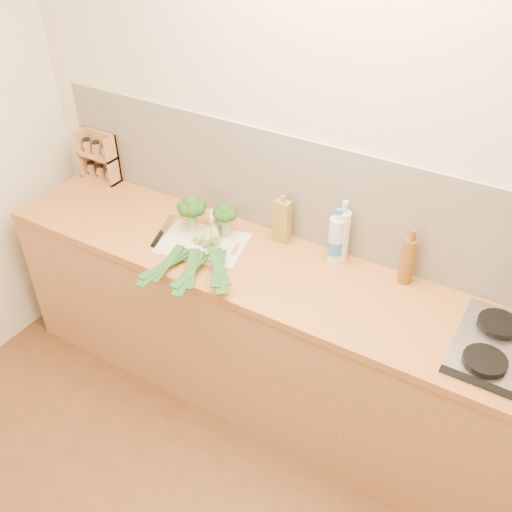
# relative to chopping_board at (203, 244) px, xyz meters

# --- Properties ---
(room_shell) EXTENTS (3.50, 3.50, 3.50)m
(room_shell) POSITION_rel_chopping_board_xyz_m (0.52, 0.31, 0.26)
(room_shell) COLOR beige
(room_shell) RESTS_ON ground
(counter) EXTENTS (3.20, 0.62, 0.90)m
(counter) POSITION_rel_chopping_board_xyz_m (0.52, 0.02, -0.46)
(counter) COLOR #A57A45
(counter) RESTS_ON ground
(chopping_board) EXTENTS (0.48, 0.39, 0.01)m
(chopping_board) POSITION_rel_chopping_board_xyz_m (0.00, 0.00, 0.00)
(chopping_board) COLOR silver
(chopping_board) RESTS_ON counter
(broccoli_left) EXTENTS (0.15, 0.15, 0.20)m
(broccoli_left) POSITION_rel_chopping_board_xyz_m (-0.11, 0.07, 0.14)
(broccoli_left) COLOR #98B96C
(broccoli_left) RESTS_ON chopping_board
(broccoli_right) EXTENTS (0.13, 0.13, 0.18)m
(broccoli_right) POSITION_rel_chopping_board_xyz_m (0.06, 0.11, 0.13)
(broccoli_right) COLOR #98B96C
(broccoli_right) RESTS_ON chopping_board
(leek_front) EXTENTS (0.11, 0.70, 0.04)m
(leek_front) POSITION_rel_chopping_board_xyz_m (-0.02, -0.02, 0.03)
(leek_front) COLOR white
(leek_front) RESTS_ON chopping_board
(leek_mid) EXTENTS (0.25, 0.66, 0.04)m
(leek_mid) POSITION_rel_chopping_board_xyz_m (0.04, -0.04, 0.05)
(leek_mid) COLOR white
(leek_mid) RESTS_ON chopping_board
(leek_back) EXTENTS (0.45, 0.56, 0.04)m
(leek_back) POSITION_rel_chopping_board_xyz_m (0.09, -0.02, 0.07)
(leek_back) COLOR white
(leek_back) RESTS_ON chopping_board
(chefs_knife) EXTENTS (0.13, 0.30, 0.02)m
(chefs_knife) POSITION_rel_chopping_board_xyz_m (-0.23, -0.05, 0.00)
(chefs_knife) COLOR silver
(chefs_knife) RESTS_ON counter
(spice_rack) EXTENTS (0.24, 0.10, 0.29)m
(spice_rack) POSITION_rel_chopping_board_xyz_m (-0.91, 0.26, 0.12)
(spice_rack) COLOR #BF7E51
(spice_rack) RESTS_ON counter
(oil_tin) EXTENTS (0.08, 0.05, 0.26)m
(oil_tin) POSITION_rel_chopping_board_xyz_m (0.32, 0.23, 0.11)
(oil_tin) COLOR olive
(oil_tin) RESTS_ON counter
(glass_bottle) EXTENTS (0.07, 0.07, 0.32)m
(glass_bottle) POSITION_rel_chopping_board_xyz_m (0.63, 0.24, 0.13)
(glass_bottle) COLOR silver
(glass_bottle) RESTS_ON counter
(amber_bottle) EXTENTS (0.06, 0.06, 0.28)m
(amber_bottle) POSITION_rel_chopping_board_xyz_m (0.96, 0.24, 0.11)
(amber_bottle) COLOR brown
(amber_bottle) RESTS_ON counter
(water_bottle) EXTENTS (0.08, 0.08, 0.27)m
(water_bottle) POSITION_rel_chopping_board_xyz_m (0.61, 0.22, 0.11)
(water_bottle) COLOR silver
(water_bottle) RESTS_ON counter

